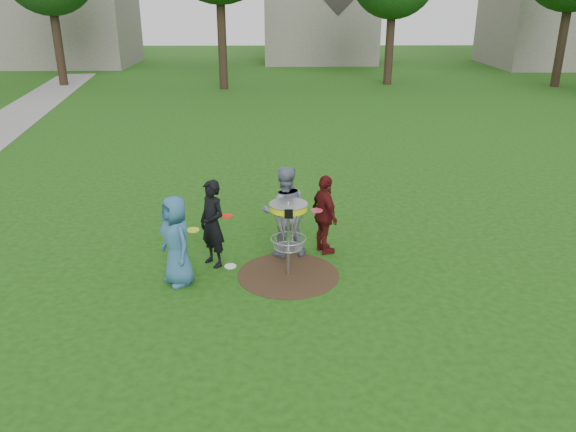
{
  "coord_description": "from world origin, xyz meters",
  "views": [
    {
      "loc": [
        -0.18,
        -8.85,
        4.59
      ],
      "look_at": [
        0.0,
        0.3,
        1.0
      ],
      "focal_mm": 35.0,
      "sensor_mm": 36.0,
      "label": 1
    }
  ],
  "objects_px": {
    "player_black": "(212,224)",
    "player_grey": "(284,212)",
    "player_maroon": "(325,215)",
    "disc_golf_basket": "(288,221)",
    "player_blue": "(176,241)"
  },
  "relations": [
    {
      "from": "player_grey",
      "to": "player_maroon",
      "type": "xyz_separation_m",
      "value": [
        0.76,
        0.08,
        -0.1
      ]
    },
    {
      "from": "player_blue",
      "to": "player_black",
      "type": "xyz_separation_m",
      "value": [
        0.53,
        0.69,
        0.02
      ]
    },
    {
      "from": "player_black",
      "to": "player_grey",
      "type": "xyz_separation_m",
      "value": [
        1.29,
        0.41,
        0.07
      ]
    },
    {
      "from": "player_blue",
      "to": "player_maroon",
      "type": "relative_size",
      "value": 1.02
    },
    {
      "from": "player_black",
      "to": "player_grey",
      "type": "bearing_deg",
      "value": 65.12
    },
    {
      "from": "player_black",
      "to": "player_maroon",
      "type": "height_order",
      "value": "player_black"
    },
    {
      "from": "player_black",
      "to": "disc_golf_basket",
      "type": "xyz_separation_m",
      "value": [
        1.35,
        -0.45,
        0.21
      ]
    },
    {
      "from": "player_grey",
      "to": "disc_golf_basket",
      "type": "relative_size",
      "value": 1.26
    },
    {
      "from": "player_grey",
      "to": "disc_golf_basket",
      "type": "bearing_deg",
      "value": 85.25
    },
    {
      "from": "player_blue",
      "to": "disc_golf_basket",
      "type": "xyz_separation_m",
      "value": [
        1.88,
        0.25,
        0.23
      ]
    },
    {
      "from": "player_black",
      "to": "player_grey",
      "type": "height_order",
      "value": "player_grey"
    },
    {
      "from": "player_grey",
      "to": "player_black",
      "type": "bearing_deg",
      "value": 9.09
    },
    {
      "from": "player_maroon",
      "to": "disc_golf_basket",
      "type": "relative_size",
      "value": 1.11
    },
    {
      "from": "player_black",
      "to": "disc_golf_basket",
      "type": "bearing_deg",
      "value": 29.07
    },
    {
      "from": "player_blue",
      "to": "player_grey",
      "type": "bearing_deg",
      "value": 86.23
    }
  ]
}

